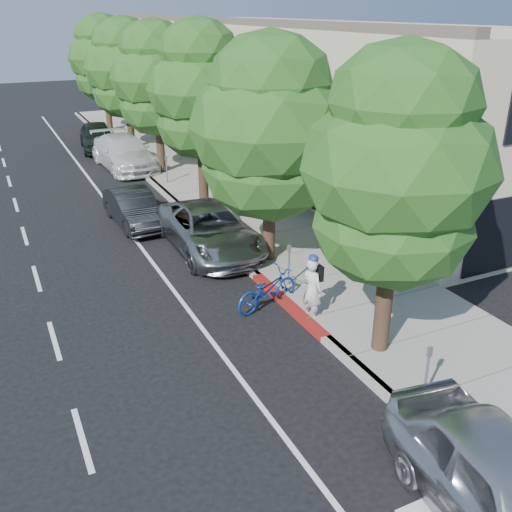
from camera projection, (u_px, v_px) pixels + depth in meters
ground at (306, 323)px, 15.24m from camera, size 120.00×120.00×0.00m
sidewalk at (255, 217)px, 22.74m from camera, size 4.60×56.00×0.15m
curb at (201, 226)px, 21.83m from camera, size 0.30×56.00×0.15m
curb_red_segment at (288, 304)px, 16.04m from camera, size 0.32×4.00×0.15m
storefront_building at (295, 88)px, 32.51m from camera, size 10.00×36.00×7.00m
street_tree_0 at (397, 172)px, 12.13m from camera, size 4.25×4.25×7.28m
street_tree_1 at (270, 130)px, 17.16m from camera, size 4.97×4.97×7.26m
street_tree_2 at (200, 92)px, 21.97m from camera, size 4.12×4.12×7.52m
street_tree_3 at (156, 80)px, 26.99m from camera, size 4.33×4.33×7.37m
street_tree_4 at (126, 69)px, 31.97m from camera, size 4.66×4.66×7.41m
street_tree_5 at (103, 59)px, 36.88m from camera, size 4.47×4.47×7.51m
cyclist at (312, 289)px, 15.12m from camera, size 0.58×0.73×1.77m
bicycle at (267, 290)px, 15.83m from camera, size 2.23×1.28×1.11m
silver_suv at (209, 230)px, 19.51m from camera, size 2.62×5.54×1.53m
dark_sedan at (134, 208)px, 21.89m from camera, size 1.63×4.17×1.35m
white_pickup at (124, 153)px, 29.59m from camera, size 2.70×5.85×1.66m
dark_suv_far at (97, 136)px, 33.50m from camera, size 2.37×4.85×1.59m
near_car_a at (508, 494)px, 8.80m from camera, size 2.68×5.23×1.70m
pedestrian at (239, 181)px, 24.50m from camera, size 0.94×0.89×1.54m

